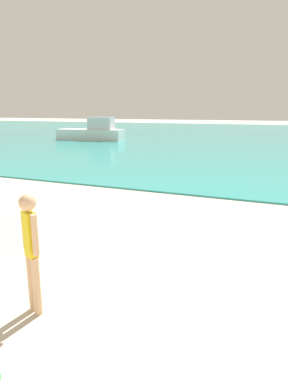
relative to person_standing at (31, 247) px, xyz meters
name	(u,v)px	position (x,y,z in m)	size (l,w,h in m)	color
water	(269,135)	(0.75, 37.28, -0.93)	(160.00, 60.00, 0.06)	teal
person_standing	(31,247)	(0.00, 0.00, 0.00)	(0.36, 0.22, 1.69)	#DDAD84
boat_near	(93,132)	(-13.88, 24.24, -0.19)	(6.32, 2.81, 2.07)	white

